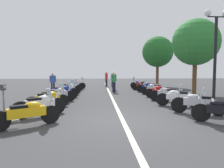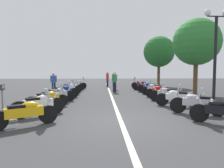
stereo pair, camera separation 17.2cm
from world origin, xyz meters
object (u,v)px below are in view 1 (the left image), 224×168
motorcycle_right_row_2 (177,97)px  motorcycle_right_row_7 (142,85)px  motorcycle_left_row_6 (70,87)px  motorcycle_right_row_8 (139,84)px  street_lamp_twin_globe (216,41)px  motorcycle_left_row_3 (58,94)px  motorcycle_right_row_3 (167,94)px  roadside_tree_0 (195,42)px  parking_meter (3,95)px  bystander_3 (114,79)px  motorcycle_right_row_4 (161,91)px  motorcycle_right_row_1 (197,103)px  motorcycle_left_row_2 (49,99)px  motorcycle_left_row_7 (73,86)px  motorcycle_right_row_5 (154,89)px  motorcycle_right_row_0 (223,110)px  motorcycle_right_row_6 (149,87)px  bystander_4 (112,78)px  motorcycle_left_row_0 (28,113)px  motorcycle_left_row_5 (68,89)px  motorcycle_left_row_8 (76,85)px  bystander_2 (114,80)px  motorcycle_left_row_4 (63,91)px  motorcycle_left_row_1 (41,105)px  bystander_0 (106,78)px  bystander_1 (53,81)px  roadside_tree_1 (158,52)px

motorcycle_right_row_2 → motorcycle_right_row_7: size_ratio=1.13×
motorcycle_left_row_6 → motorcycle_right_row_8: motorcycle_right_row_8 is taller
street_lamp_twin_globe → motorcycle_left_row_3: bearing=76.7°
motorcycle_right_row_3 → motorcycle_right_row_2: bearing=113.7°
motorcycle_right_row_3 → roadside_tree_0: bearing=-109.1°
motorcycle_left_row_6 → parking_meter: 8.51m
bystander_3 → motorcycle_right_row_2: bearing=35.4°
motorcycle_right_row_4 → motorcycle_left_row_6: bearing=-4.7°
motorcycle_right_row_1 → motorcycle_right_row_7: bearing=-61.6°
parking_meter → bystander_3: bearing=75.2°
motorcycle_left_row_2 → motorcycle_left_row_7: bearing=58.2°
motorcycle_left_row_3 → motorcycle_right_row_5: motorcycle_left_row_3 is taller
motorcycle_right_row_0 → motorcycle_right_row_3: size_ratio=0.92×
motorcycle_right_row_1 → motorcycle_right_row_8: motorcycle_right_row_1 is taller
motorcycle_left_row_6 → motorcycle_right_row_6: 6.57m
motorcycle_right_row_1 → bystander_4: bystander_4 is taller
motorcycle_left_row_0 → street_lamp_twin_globe: street_lamp_twin_globe is taller
motorcycle_left_row_5 → motorcycle_right_row_2: 7.87m
motorcycle_left_row_3 → motorcycle_left_row_5: bearing=60.4°
motorcycle_left_row_0 → motorcycle_right_row_5: size_ratio=0.93×
motorcycle_left_row_8 → motorcycle_right_row_6: (-3.47, -6.51, 0.00)m
motorcycle_left_row_6 → bystander_3: bearing=-5.0°
motorcycle_right_row_2 → motorcycle_right_row_7: bearing=-68.2°
bystander_2 → motorcycle_right_row_3: bearing=172.8°
motorcycle_left_row_4 → motorcycle_left_row_2: bearing=-121.7°
motorcycle_right_row_4 → motorcycle_left_row_1: bearing=59.1°
bystander_2 → roadside_tree_0: bearing=-142.1°
motorcycle_right_row_6 → parking_meter: bearing=70.2°
motorcycle_right_row_7 → parking_meter: parking_meter is taller
motorcycle_left_row_1 → motorcycle_left_row_2: size_ratio=0.96×
motorcycle_right_row_5 → motorcycle_right_row_6: size_ratio=0.96×
motorcycle_right_row_1 → street_lamp_twin_globe: size_ratio=0.41×
motorcycle_left_row_3 → motorcycle_right_row_4: (1.47, -6.46, -0.01)m
motorcycle_left_row_1 → bystander_0: (14.04, -3.13, 0.58)m
street_lamp_twin_globe → bystander_4: 13.54m
motorcycle_right_row_8 → street_lamp_twin_globe: 10.53m
bystander_3 → bystander_0: bearing=-151.1°
motorcycle_left_row_7 → motorcycle_right_row_2: size_ratio=0.91×
motorcycle_left_row_0 → bystander_0: bearing=45.7°
bystander_2 → motorcycle_left_row_3: bearing=108.8°
motorcycle_left_row_2 → motorcycle_left_row_6: 6.46m
bystander_1 → roadside_tree_0: size_ratio=0.29×
motorcycle_right_row_1 → motorcycle_right_row_3: size_ratio=1.00×
roadside_tree_1 → roadside_tree_0: bearing=-176.8°
motorcycle_left_row_4 → motorcycle_left_row_5: motorcycle_left_row_5 is taller
motorcycle_right_row_6 → parking_meter: size_ratio=1.61×
motorcycle_left_row_2 → bystander_1: (6.85, 1.44, 0.50)m
motorcycle_left_row_3 → roadside_tree_1: 14.99m
motorcycle_right_row_7 → motorcycle_right_row_8: motorcycle_right_row_8 is taller
motorcycle_left_row_6 → roadside_tree_1: (6.45, -9.28, 3.62)m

